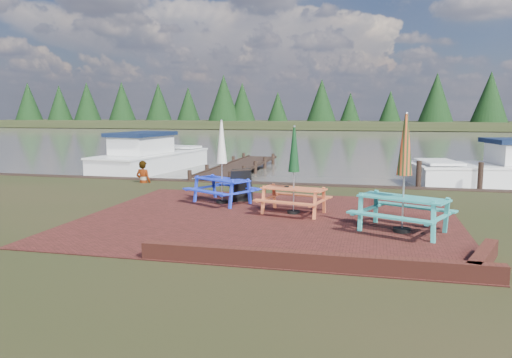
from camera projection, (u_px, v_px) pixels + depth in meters
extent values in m
plane|color=black|center=(259.00, 229.00, 11.12)|extent=(120.00, 120.00, 0.00)
cube|color=#3C1713|center=(268.00, 219.00, 12.08)|extent=(9.00, 7.50, 0.02)
cube|color=#4C1E16|center=(311.00, 261.00, 8.25)|extent=(6.00, 0.22, 0.30)
cube|color=#4C1E16|center=(483.00, 259.00, 8.38)|extent=(0.82, 1.77, 0.30)
cube|color=#45433B|center=(348.00, 139.00, 46.79)|extent=(120.00, 60.00, 0.02)
cube|color=black|center=(358.00, 125.00, 74.68)|extent=(120.00, 10.00, 1.20)
cube|color=teal|center=(403.00, 198.00, 10.71)|extent=(1.98, 1.44, 0.04)
cube|color=teal|center=(389.00, 217.00, 10.21)|extent=(1.78, 1.01, 0.04)
cube|color=teal|center=(415.00, 207.00, 11.29)|extent=(1.78, 1.01, 0.04)
cube|color=teal|center=(368.00, 211.00, 11.26)|extent=(0.76, 1.49, 0.76)
cube|color=teal|center=(440.00, 220.00, 10.27)|extent=(0.76, 1.49, 0.76)
cylinder|color=black|center=(402.00, 230.00, 10.81)|extent=(0.37, 0.37, 0.10)
cylinder|color=#B2B2B7|center=(404.00, 174.00, 10.64)|extent=(0.04, 0.04, 2.57)
cone|color=#C9441C|center=(405.00, 145.00, 10.56)|extent=(0.33, 0.33, 1.29)
cube|color=#C85C33|center=(294.00, 189.00, 12.66)|extent=(1.71, 0.98, 0.04)
cube|color=#C85C33|center=(284.00, 203.00, 12.16)|extent=(1.61, 0.58, 0.04)
cube|color=#C85C33|center=(302.00, 195.00, 13.24)|extent=(1.61, 0.58, 0.04)
cube|color=#C85C33|center=(269.00, 199.00, 13.02)|extent=(0.39, 1.37, 0.66)
cube|color=#C85C33|center=(319.00, 204.00, 12.40)|extent=(0.39, 1.37, 0.66)
cylinder|color=black|center=(293.00, 212.00, 12.75)|extent=(0.32, 0.32, 0.09)
cylinder|color=#B2B2B7|center=(294.00, 171.00, 12.60)|extent=(0.03, 0.03, 2.23)
cone|color=black|center=(294.00, 150.00, 12.53)|extent=(0.29, 0.29, 1.12)
cube|color=#1B32D0|center=(222.00, 179.00, 14.14)|extent=(1.79, 1.41, 0.04)
cube|color=#1B32D0|center=(205.00, 191.00, 13.71)|extent=(1.58, 1.04, 0.04)
cube|color=#1B32D0|center=(238.00, 186.00, 14.64)|extent=(1.58, 1.04, 0.04)
cube|color=#1B32D0|center=(205.00, 189.00, 14.68)|extent=(0.80, 1.31, 0.70)
cube|color=#1B32D0|center=(240.00, 194.00, 13.69)|extent=(0.80, 1.31, 0.70)
cylinder|color=black|center=(222.00, 202.00, 14.23)|extent=(0.34, 0.34, 0.09)
cylinder|color=#B2B2B7|center=(222.00, 163.00, 14.07)|extent=(0.03, 0.03, 2.35)
cone|color=silver|center=(222.00, 143.00, 14.00)|extent=(0.30, 0.30, 1.17)
cube|color=black|center=(240.00, 187.00, 14.22)|extent=(0.61, 0.51, 0.94)
cube|color=black|center=(243.00, 185.00, 14.52)|extent=(0.61, 0.51, 0.94)
cube|color=black|center=(241.00, 170.00, 14.31)|extent=(0.51, 0.36, 0.03)
cube|color=black|center=(241.00, 166.00, 22.99)|extent=(1.60, 9.00, 0.06)
cube|color=black|center=(225.00, 164.00, 23.16)|extent=(0.08, 9.00, 0.08)
cube|color=black|center=(257.00, 165.00, 22.81)|extent=(0.08, 9.00, 0.08)
cylinder|color=black|center=(190.00, 183.00, 18.87)|extent=(0.16, 0.16, 1.00)
cylinder|color=black|center=(230.00, 185.00, 18.50)|extent=(0.16, 0.16, 1.00)
cube|color=silver|center=(152.00, 164.00, 23.61)|extent=(3.22, 7.11, 0.98)
cube|color=silver|center=(152.00, 153.00, 23.54)|extent=(3.28, 7.26, 0.08)
cube|color=silver|center=(142.00, 144.00, 22.71)|extent=(2.05, 3.08, 0.83)
cube|color=black|center=(142.00, 134.00, 22.65)|extent=(2.29, 3.51, 0.18)
cube|color=silver|center=(179.00, 147.00, 25.94)|extent=(2.14, 1.48, 0.10)
cube|color=silver|center=(510.00, 178.00, 18.68)|extent=(7.45, 3.94, 0.95)
cube|color=silver|center=(511.00, 165.00, 18.61)|extent=(7.60, 4.02, 0.08)
cube|color=silver|center=(438.00, 162.00, 18.63)|extent=(1.70, 2.32, 0.09)
imported|color=gray|center=(143.00, 161.00, 18.23)|extent=(0.62, 0.44, 1.60)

